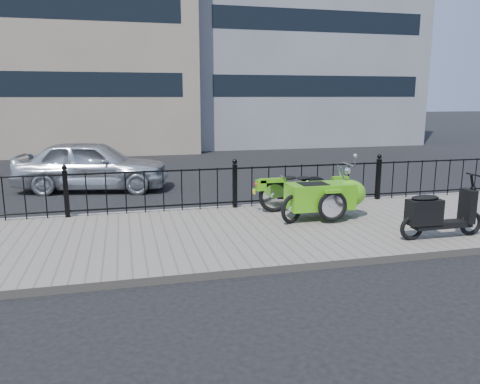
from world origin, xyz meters
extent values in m
plane|color=black|center=(0.00, 0.00, 0.00)|extent=(120.00, 120.00, 0.00)
cube|color=slate|center=(0.00, -0.50, 0.06)|extent=(30.00, 3.80, 0.12)
cube|color=gray|center=(0.00, 1.44, 0.06)|extent=(30.00, 0.10, 0.12)
cylinder|color=black|center=(0.00, 1.30, 0.99)|extent=(14.00, 0.04, 0.04)
cylinder|color=black|center=(0.00, 1.30, 0.24)|extent=(14.00, 0.04, 0.04)
cube|color=black|center=(-3.50, 1.30, 0.60)|extent=(0.09, 0.09, 0.96)
sphere|color=black|center=(-3.50, 1.30, 1.14)|extent=(0.11, 0.11, 0.11)
cube|color=black|center=(0.00, 1.30, 0.60)|extent=(0.09, 0.09, 0.96)
sphere|color=black|center=(0.00, 1.30, 1.14)|extent=(0.11, 0.11, 0.11)
cube|color=black|center=(3.50, 1.30, 0.60)|extent=(0.09, 0.09, 0.96)
sphere|color=black|center=(3.50, 1.30, 1.14)|extent=(0.11, 0.11, 0.11)
cube|color=gray|center=(-6.00, 16.00, 6.00)|extent=(14.00, 8.00, 12.00)
cube|color=black|center=(-6.00, 12.02, 3.00)|extent=(12.50, 0.06, 1.00)
cube|color=black|center=(-6.00, 12.02, 6.00)|extent=(12.50, 0.06, 1.00)
cube|color=gray|center=(7.00, 17.00, 7.50)|extent=(12.00, 8.00, 15.00)
cube|color=black|center=(7.00, 13.02, 3.00)|extent=(10.50, 0.06, 1.00)
cube|color=black|center=(7.00, 13.02, 6.00)|extent=(10.50, 0.06, 1.00)
torus|color=black|center=(2.21, 0.67, 0.46)|extent=(0.69, 0.09, 0.69)
torus|color=black|center=(0.71, 0.67, 0.46)|extent=(0.69, 0.09, 0.69)
torus|color=black|center=(1.51, -0.47, 0.46)|extent=(0.60, 0.08, 0.60)
cube|color=gray|center=(1.46, 0.67, 0.48)|extent=(0.34, 0.22, 0.24)
cylinder|color=black|center=(1.46, 0.67, 0.41)|extent=(1.40, 0.04, 0.04)
ellipsoid|color=black|center=(1.58, 0.67, 0.72)|extent=(0.54, 0.29, 0.26)
cylinder|color=silver|center=(2.39, 0.67, 1.08)|extent=(0.03, 0.56, 0.03)
cylinder|color=silver|center=(2.27, 0.67, 0.77)|extent=(0.25, 0.04, 0.59)
sphere|color=silver|center=(2.37, 0.67, 0.95)|extent=(0.15, 0.15, 0.15)
cube|color=#50AA15|center=(2.21, 0.67, 0.79)|extent=(0.36, 0.12, 0.06)
cube|color=#50AA15|center=(0.66, 0.67, 0.80)|extent=(0.55, 0.16, 0.08)
ellipsoid|color=black|center=(1.36, 0.67, 0.82)|extent=(0.31, 0.22, 0.08)
ellipsoid|color=black|center=(1.04, 0.67, 0.84)|extent=(0.31, 0.22, 0.08)
sphere|color=red|center=(0.31, 0.67, 0.74)|extent=(0.07, 0.07, 0.07)
cube|color=yellow|center=(0.29, 0.77, 0.56)|extent=(0.02, 0.14, 0.10)
cube|color=#50AA15|center=(1.41, -0.08, 0.59)|extent=(1.30, 0.62, 0.50)
ellipsoid|color=#50AA15|center=(2.06, -0.08, 0.61)|extent=(0.65, 0.60, 0.54)
cube|color=black|center=(1.26, -0.08, 0.82)|extent=(0.55, 0.43, 0.06)
cube|color=#50AA15|center=(1.51, -0.47, 0.76)|extent=(0.34, 0.11, 0.06)
torus|color=black|center=(3.55, -1.77, 0.34)|extent=(0.44, 0.08, 0.44)
torus|color=black|center=(2.37, -1.77, 0.34)|extent=(0.44, 0.08, 0.44)
cube|color=black|center=(2.96, -1.77, 0.36)|extent=(1.07, 0.24, 0.11)
cube|color=black|center=(2.58, -1.77, 0.60)|extent=(0.59, 0.28, 0.43)
ellipsoid|color=black|center=(2.58, -1.77, 0.85)|extent=(0.50, 0.25, 0.10)
cube|color=black|center=(3.44, -1.77, 0.66)|extent=(0.13, 0.32, 0.59)
cylinder|color=black|center=(3.52, -1.77, 0.98)|extent=(0.17, 0.04, 0.48)
cylinder|color=black|center=(3.56, -1.77, 1.19)|extent=(0.03, 0.47, 0.03)
torus|color=black|center=(0.75, -0.26, 0.40)|extent=(0.54, 0.35, 0.57)
imported|color=silver|center=(-3.18, 4.70, 0.69)|extent=(4.29, 2.37, 1.38)
camera|label=1|loc=(-2.33, -8.50, 2.54)|focal=35.00mm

